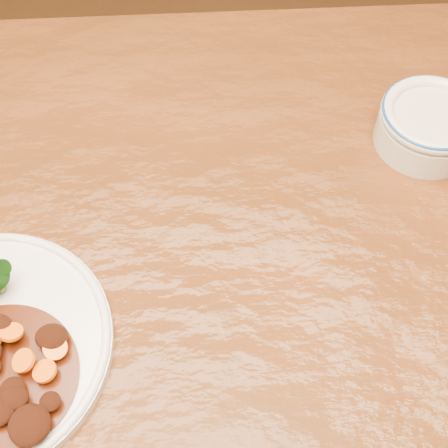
{
  "coord_description": "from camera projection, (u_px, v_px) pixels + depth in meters",
  "views": [
    {
      "loc": [
        0.08,
        -0.28,
        1.31
      ],
      "look_at": [
        0.06,
        0.09,
        0.77
      ],
      "focal_mm": 50.0,
      "sensor_mm": 36.0,
      "label": 1
    }
  ],
  "objects": [
    {
      "name": "dining_table",
      "position": [
        168.0,
        336.0,
        0.69
      ],
      "size": [
        1.6,
        1.08,
        0.75
      ],
      "rotation": [
        0.0,
        0.0,
        0.13
      ],
      "color": "#5E2B10",
      "rests_on": "ground"
    },
    {
      "name": "dip_bowl",
      "position": [
        429.0,
        124.0,
        0.71
      ],
      "size": [
        0.12,
        0.12,
        0.05
      ],
      "rotation": [
        0.0,
        0.0,
        -0.2
      ],
      "color": "beige",
      "rests_on": "dining_table"
    }
  ]
}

